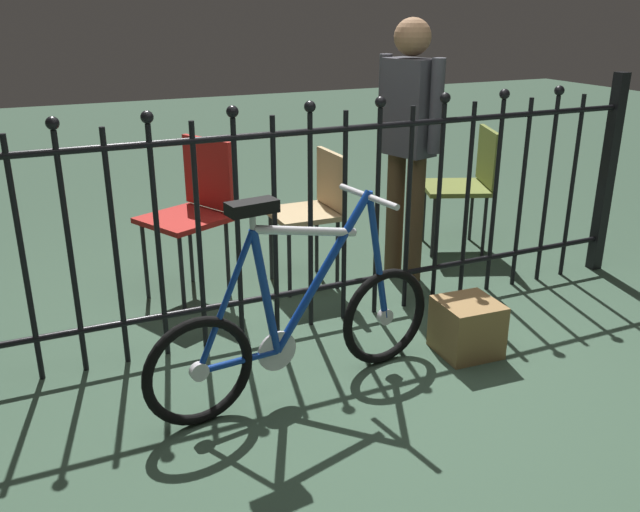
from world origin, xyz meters
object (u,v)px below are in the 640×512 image
display_crate (467,327)px  chair_red (195,203)px  chair_olive (468,178)px  person_visitor (408,131)px  bicycle (299,326)px  chair_tan (315,204)px

display_crate → chair_red: bearing=128.5°
chair_red → display_crate: 1.66m
chair_olive → display_crate: 1.59m
person_visitor → chair_olive: bearing=22.3°
bicycle → display_crate: (0.88, -0.02, -0.18)m
chair_red → chair_olive: size_ratio=1.09×
person_visitor → chair_tan: bearing=165.8°
bicycle → person_visitor: person_visitor is taller
chair_red → display_crate: chair_red is taller
chair_olive → person_visitor: 0.82m
bicycle → chair_tan: bearing=62.9°
chair_tan → person_visitor: (0.54, -0.14, 0.42)m
chair_olive → person_visitor: bearing=-157.7°
chair_olive → bicycle: bearing=-144.9°
bicycle → chair_tan: size_ratio=1.74×
chair_olive → display_crate: bearing=-125.2°
chair_olive → chair_tan: bearing=-173.6°
chair_tan → person_visitor: bearing=-14.2°
chair_tan → person_visitor: 0.70m
bicycle → chair_red: bearing=95.5°
chair_tan → display_crate: chair_tan is taller
bicycle → chair_red: size_ratio=1.55×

